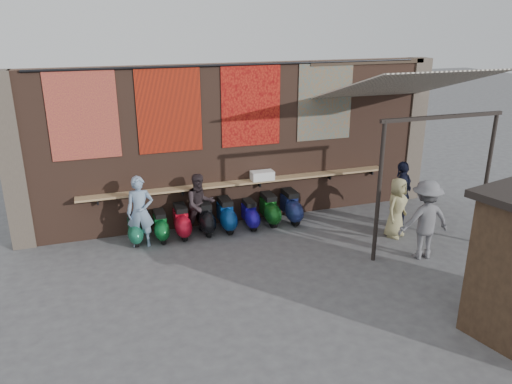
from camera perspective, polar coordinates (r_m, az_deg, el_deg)
ground at (r=10.97m, az=2.07°, el=-8.00°), size 70.00×70.00×0.00m
brick_wall at (r=12.67m, az=-2.16°, el=5.47°), size 10.00×0.40×4.00m
pier_left at (r=12.29m, az=-26.09°, el=3.04°), size 0.50×0.50×4.00m
pier_right at (r=14.97m, az=17.41°, el=6.76°), size 0.50×0.50×4.00m
eating_counter at (r=12.58m, az=-1.63°, el=1.10°), size 8.00×0.32×0.05m
shelf_box at (r=12.67m, az=0.72°, el=1.90°), size 0.57×0.31×0.23m
tapestry_redgold at (r=11.75m, az=-19.15°, el=8.31°), size 1.50×0.02×2.00m
tapestry_sun at (r=11.89m, az=-9.89°, el=9.20°), size 1.50×0.02×2.00m
tapestry_orange at (r=12.35m, az=-0.57°, el=9.85°), size 1.50×0.02×2.00m
tapestry_multi at (r=13.10m, az=7.90°, el=10.23°), size 1.50×0.02×2.00m
hang_rail at (r=12.13m, az=-1.96°, el=14.34°), size 9.50×0.06×0.06m
scooter_stool_0 at (r=12.04m, az=-13.70°, el=-4.19°), size 0.32×0.72×0.68m
scooter_stool_1 at (r=12.08m, az=-10.84°, el=-3.85°), size 0.33×0.74×0.70m
scooter_stool_2 at (r=12.15m, az=-8.51°, el=-3.37°), size 0.37×0.82×0.78m
scooter_stool_3 at (r=12.30m, az=-5.81°, el=-2.96°), size 0.37×0.82×0.78m
scooter_stool_4 at (r=12.40m, az=-3.43°, el=-2.64°), size 0.38×0.85×0.80m
scooter_stool_5 at (r=12.54m, az=-0.69°, el=-2.59°), size 0.33×0.74×0.70m
scooter_stool_6 at (r=12.74m, az=1.55°, el=-2.02°), size 0.37×0.83×0.79m
scooter_stool_7 at (r=12.91m, az=4.00°, el=-1.69°), size 0.39×0.87×0.83m
diner_left at (r=11.69m, az=-13.10°, el=-2.22°), size 0.66×0.49×1.68m
diner_right at (r=12.11m, az=-6.42°, el=-1.43°), size 0.82×0.68×1.53m
shopper_navy at (r=12.99m, az=16.25°, el=-0.24°), size 1.07×0.89×1.71m
shopper_grey at (r=11.43m, az=18.75°, el=-3.01°), size 1.21×0.78×1.78m
shopper_tan at (r=12.39m, az=15.76°, el=-1.72°), size 0.86×0.77×1.48m
stall_sign at (r=9.61m, az=26.91°, el=-2.98°), size 1.18×0.32×0.50m
stall_shelf at (r=9.94m, az=26.16°, el=-7.58°), size 1.80×0.53×0.06m
awning_canvas at (r=12.29m, az=16.49°, el=11.63°), size 3.20×3.28×0.97m
awning_ledger at (r=13.58m, az=12.76°, el=14.30°), size 3.30×0.08×0.12m
awning_header at (r=11.18m, az=20.63°, el=8.04°), size 3.00×0.08×0.08m
awning_post_left at (r=10.75m, az=13.85°, el=-0.16°), size 0.09×0.09×3.10m
awning_post_right at (r=12.44m, az=24.83°, el=1.24°), size 0.09×0.09×3.10m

